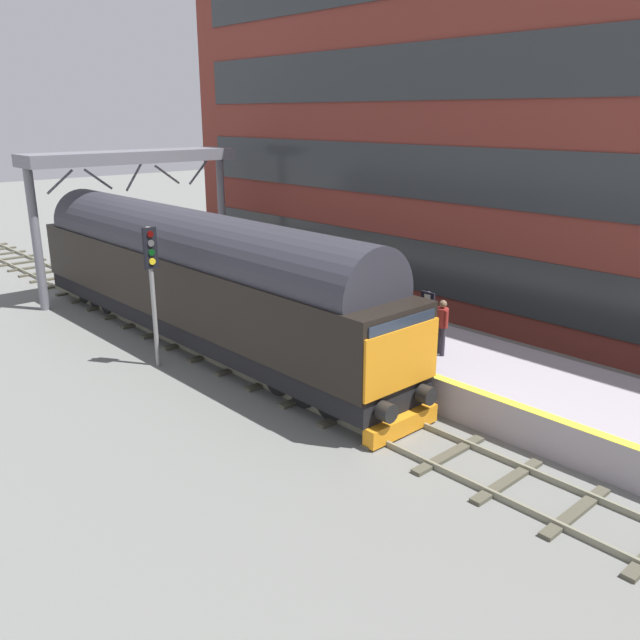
{
  "coord_description": "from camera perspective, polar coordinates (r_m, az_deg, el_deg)",
  "views": [
    {
      "loc": [
        -11.59,
        -13.71,
        7.72
      ],
      "look_at": [
        0.2,
        -0.79,
        2.24
      ],
      "focal_mm": 36.97,
      "sensor_mm": 36.0,
      "label": 1
    }
  ],
  "objects": [
    {
      "name": "waiting_passenger",
      "position": [
        19.27,
        10.53,
        -0.19
      ],
      "size": [
        0.45,
        0.47,
        1.64
      ],
      "rotation": [
        0.0,
        0.0,
        1.15
      ],
      "color": "#2E2B34",
      "rests_on": "station_platform"
    },
    {
      "name": "station_building",
      "position": [
        26.06,
        18.74,
        15.45
      ],
      "size": [
        5.26,
        37.02,
        14.45
      ],
      "color": "brown",
      "rests_on": "ground"
    },
    {
      "name": "track_main",
      "position": [
        19.51,
        -2.0,
        -5.73
      ],
      "size": [
        2.5,
        60.0,
        0.15
      ],
      "color": "gray",
      "rests_on": "ground"
    },
    {
      "name": "signal_post_mid",
      "position": [
        20.96,
        -14.33,
        3.62
      ],
      "size": [
        0.44,
        0.22,
        4.47
      ],
      "color": "gray",
      "rests_on": "ground"
    },
    {
      "name": "diesel_locomotive",
      "position": [
        22.99,
        -10.92,
        3.93
      ],
      "size": [
        2.74,
        19.25,
        4.68
      ],
      "color": "black",
      "rests_on": "ground"
    },
    {
      "name": "station_platform",
      "position": [
        21.69,
        5.24,
        -2.11
      ],
      "size": [
        4.0,
        44.0,
        1.01
      ],
      "color": "#9D96A0",
      "rests_on": "ground"
    },
    {
      "name": "ground_plane",
      "position": [
        19.54,
        -2.0,
        -5.88
      ],
      "size": [
        140.0,
        140.0,
        0.0
      ],
      "primitive_type": "plane",
      "color": "slate",
      "rests_on": "ground"
    },
    {
      "name": "platform_number_sign",
      "position": [
        18.07,
        9.27,
        0.14
      ],
      "size": [
        0.1,
        0.44,
        2.16
      ],
      "color": "slate",
      "rests_on": "station_platform"
    },
    {
      "name": "overhead_footbridge",
      "position": [
        30.26,
        -15.86,
        12.63
      ],
      "size": [
        9.3,
        2.0,
        6.21
      ],
      "color": "slate",
      "rests_on": "ground"
    }
  ]
}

